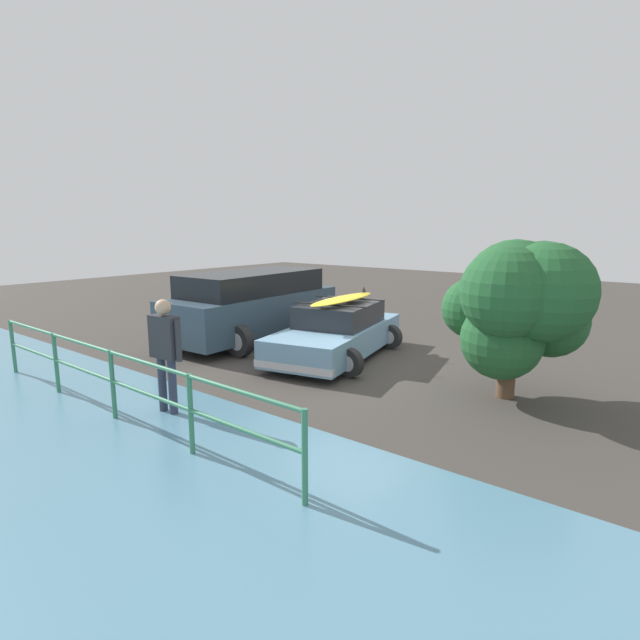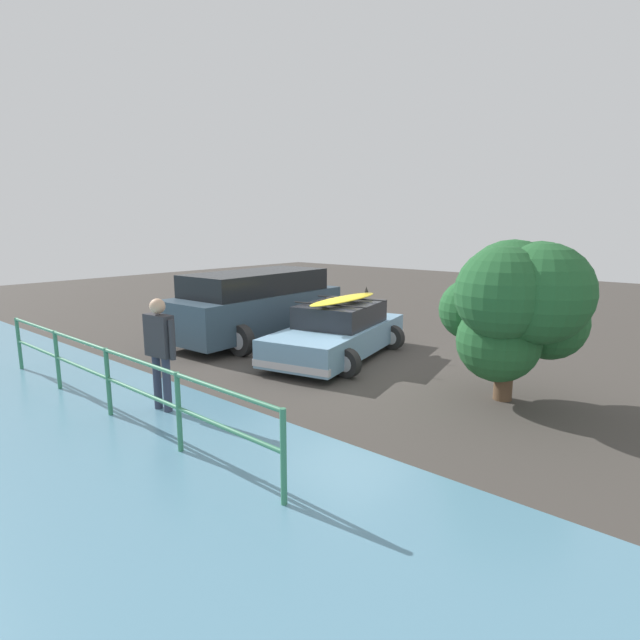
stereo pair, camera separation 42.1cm
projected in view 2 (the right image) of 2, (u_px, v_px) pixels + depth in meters
ground_plane at (347, 365)px, 10.79m from camera, size 44.00×44.00×0.02m
sedan_car at (338, 332)px, 11.32m from camera, size 2.82×4.48×1.51m
suv_car at (257, 304)px, 13.04m from camera, size 2.76×5.12×1.79m
person_bystander at (160, 344)px, 7.93m from camera, size 0.71×0.25×1.83m
railing_fence at (107, 371)px, 7.78m from camera, size 7.90×0.17×1.09m
bush_near_left at (518, 302)px, 8.06m from camera, size 2.59×2.42×2.74m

